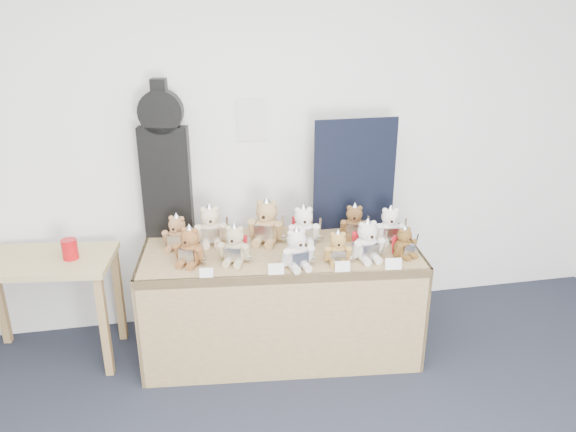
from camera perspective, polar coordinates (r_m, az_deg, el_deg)
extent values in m
plane|color=white|center=(3.94, -6.25, 7.47)|extent=(6.00, 0.00, 6.00)
cube|color=silver|center=(3.92, -3.72, 9.76)|extent=(0.21, 0.00, 0.30)
cube|color=olive|center=(3.68, -0.77, -3.79)|extent=(1.87, 0.94, 0.06)
cube|color=olive|center=(3.53, -0.27, -11.40)|extent=(1.80, 0.21, 0.75)
cube|color=olive|center=(3.89, -14.13, -8.80)|extent=(0.10, 0.75, 0.75)
cube|color=olive|center=(4.00, 12.22, -7.70)|extent=(0.10, 0.75, 0.75)
cube|color=tan|center=(3.91, -23.82, -4.23)|extent=(0.95, 0.61, 0.04)
cube|color=olive|center=(4.39, -27.23, -7.43)|extent=(0.06, 0.06, 0.70)
cube|color=olive|center=(3.78, -18.15, -10.67)|extent=(0.06, 0.06, 0.70)
cube|color=olive|center=(4.12, -16.80, -7.66)|extent=(0.06, 0.06, 0.70)
cube|color=black|center=(3.84, -12.22, 3.33)|extent=(0.34, 0.16, 0.76)
cylinder|color=black|center=(3.72, -12.80, 10.29)|extent=(0.30, 0.15, 0.28)
cube|color=black|center=(3.70, -12.94, 12.02)|extent=(0.11, 0.10, 0.19)
cube|color=black|center=(3.92, 6.81, 4.21)|extent=(0.59, 0.03, 0.78)
cylinder|color=#B60C13|center=(3.80, -21.28, -3.16)|extent=(0.10, 0.10, 0.13)
ellipsoid|color=brown|center=(3.51, -9.84, -3.71)|extent=(0.20, 0.19, 0.16)
sphere|color=brown|center=(3.47, -9.95, -2.13)|extent=(0.12, 0.12, 0.12)
cylinder|color=brown|center=(3.43, -10.30, -2.57)|extent=(0.06, 0.05, 0.05)
sphere|color=black|center=(3.42, -10.43, -2.68)|extent=(0.02, 0.02, 0.02)
sphere|color=brown|center=(3.46, -10.56, -1.36)|extent=(0.04, 0.04, 0.04)
sphere|color=brown|center=(3.43, -9.43, -1.51)|extent=(0.04, 0.04, 0.04)
cylinder|color=brown|center=(3.52, -11.09, -3.57)|extent=(0.08, 0.10, 0.12)
cylinder|color=brown|center=(3.46, -8.87, -3.89)|extent=(0.08, 0.10, 0.12)
cylinder|color=brown|center=(3.50, -10.72, -4.67)|extent=(0.09, 0.11, 0.05)
cylinder|color=brown|center=(3.47, -9.66, -4.83)|extent=(0.09, 0.11, 0.05)
cube|color=white|center=(3.46, -10.29, -4.06)|extent=(0.10, 0.06, 0.09)
cone|color=white|center=(3.45, -10.00, -1.37)|extent=(0.10, 0.10, 0.08)
cube|color=white|center=(3.43, -8.61, -3.66)|extent=(0.03, 0.04, 0.17)
cube|color=white|center=(3.46, -8.55, -4.61)|extent=(0.05, 0.03, 0.01)
ellipsoid|color=tan|center=(3.50, -5.40, -3.58)|extent=(0.19, 0.18, 0.16)
sphere|color=tan|center=(3.45, -5.46, -1.99)|extent=(0.12, 0.12, 0.12)
cylinder|color=tan|center=(3.41, -5.65, -2.45)|extent=(0.05, 0.04, 0.05)
sphere|color=black|center=(3.40, -5.72, -2.56)|extent=(0.02, 0.02, 0.02)
sphere|color=tan|center=(3.44, -6.09, -1.26)|extent=(0.04, 0.04, 0.04)
sphere|color=tan|center=(3.43, -4.87, -1.33)|extent=(0.04, 0.04, 0.04)
cylinder|color=tan|center=(3.49, -6.68, -3.51)|extent=(0.07, 0.10, 0.12)
cylinder|color=tan|center=(3.46, -4.27, -3.68)|extent=(0.07, 0.10, 0.12)
cylinder|color=tan|center=(3.47, -6.16, -4.59)|extent=(0.08, 0.11, 0.05)
cylinder|color=tan|center=(3.46, -5.01, -4.68)|extent=(0.08, 0.11, 0.05)
cube|color=white|center=(3.44, -5.64, -3.95)|extent=(0.10, 0.05, 0.09)
cone|color=white|center=(3.43, -5.49, -1.23)|extent=(0.10, 0.10, 0.08)
cube|color=white|center=(3.43, -3.93, -3.43)|extent=(0.03, 0.04, 0.17)
cube|color=white|center=(3.46, -3.91, -4.38)|extent=(0.05, 0.02, 0.01)
cube|color=#B1141C|center=(3.54, -5.18, -3.01)|extent=(0.13, 0.07, 0.14)
ellipsoid|color=silver|center=(3.42, 0.86, -4.06)|extent=(0.18, 0.16, 0.16)
sphere|color=silver|center=(3.37, 0.87, -2.39)|extent=(0.12, 0.12, 0.12)
cylinder|color=silver|center=(3.33, 1.18, -2.86)|extent=(0.05, 0.03, 0.05)
sphere|color=black|center=(3.32, 1.30, -2.98)|extent=(0.02, 0.02, 0.02)
sphere|color=silver|center=(3.34, 0.25, -1.75)|extent=(0.04, 0.04, 0.04)
sphere|color=silver|center=(3.37, 1.49, -1.57)|extent=(0.04, 0.04, 0.04)
cylinder|color=silver|center=(3.37, -0.25, -4.27)|extent=(0.06, 0.10, 0.12)
cylinder|color=silver|center=(3.42, 2.19, -3.88)|extent=(0.06, 0.10, 0.12)
cylinder|color=silver|center=(3.38, 0.62, -5.26)|extent=(0.07, 0.11, 0.05)
cylinder|color=silver|center=(3.40, 1.78, -5.06)|extent=(0.07, 0.11, 0.05)
cube|color=white|center=(3.36, 1.25, -4.43)|extent=(0.11, 0.03, 0.09)
cone|color=white|center=(3.35, 0.87, -1.59)|extent=(0.10, 0.10, 0.08)
cube|color=white|center=(3.41, 2.66, -3.53)|extent=(0.02, 0.04, 0.17)
cube|color=white|center=(3.44, 2.64, -4.51)|extent=(0.05, 0.01, 0.01)
ellipsoid|color=#A3783D|center=(3.48, 5.03, -3.83)|extent=(0.15, 0.13, 0.14)
sphere|color=#A3783D|center=(3.45, 5.08, -2.46)|extent=(0.10, 0.10, 0.10)
cylinder|color=#A3783D|center=(3.41, 5.17, -2.86)|extent=(0.04, 0.03, 0.04)
sphere|color=black|center=(3.40, 5.20, -2.96)|extent=(0.02, 0.02, 0.02)
sphere|color=#A3783D|center=(3.43, 4.56, -1.88)|extent=(0.03, 0.03, 0.03)
sphere|color=#A3783D|center=(3.44, 5.64, -1.85)|extent=(0.03, 0.03, 0.03)
cylinder|color=#A3783D|center=(3.46, 4.01, -3.87)|extent=(0.05, 0.08, 0.10)
cylinder|color=#A3783D|center=(3.47, 6.13, -3.82)|extent=(0.05, 0.08, 0.10)
cylinder|color=#A3783D|center=(3.45, 4.61, -4.76)|extent=(0.05, 0.09, 0.04)
cylinder|color=#A3783D|center=(3.46, 5.62, -4.73)|extent=(0.05, 0.09, 0.04)
cube|color=white|center=(3.43, 5.15, -4.15)|extent=(0.09, 0.03, 0.07)
cone|color=white|center=(3.43, 5.10, -1.81)|extent=(0.08, 0.08, 0.06)
cube|color=white|center=(3.46, 6.50, -3.57)|extent=(0.02, 0.03, 0.14)
cube|color=white|center=(3.48, 6.47, -4.39)|extent=(0.04, 0.01, 0.01)
ellipsoid|color=silver|center=(3.55, 7.97, -3.22)|extent=(0.18, 0.16, 0.17)
sphere|color=silver|center=(3.51, 8.06, -1.56)|extent=(0.12, 0.12, 0.12)
cylinder|color=silver|center=(3.47, 8.41, -2.02)|extent=(0.05, 0.03, 0.05)
sphere|color=black|center=(3.45, 8.54, -2.13)|extent=(0.02, 0.02, 0.02)
sphere|color=silver|center=(3.47, 7.50, -0.91)|extent=(0.04, 0.04, 0.04)
sphere|color=silver|center=(3.50, 8.69, -0.76)|extent=(0.04, 0.04, 0.04)
cylinder|color=silver|center=(3.50, 6.93, -3.40)|extent=(0.06, 0.10, 0.13)
cylinder|color=silver|center=(3.56, 9.27, -3.06)|extent=(0.06, 0.10, 0.13)
cylinder|color=silver|center=(3.51, 7.77, -4.39)|extent=(0.06, 0.11, 0.05)
cylinder|color=silver|center=(3.54, 8.88, -4.22)|extent=(0.06, 0.11, 0.05)
cube|color=white|center=(3.50, 8.42, -3.58)|extent=(0.11, 0.03, 0.09)
cone|color=white|center=(3.49, 8.10, -0.77)|extent=(0.10, 0.10, 0.08)
cube|color=white|center=(3.55, 9.75, -2.72)|extent=(0.02, 0.04, 0.18)
cube|color=white|center=(3.58, 9.68, -3.70)|extent=(0.05, 0.01, 0.01)
cube|color=#B1141C|center=(3.60, 7.56, -2.65)|extent=(0.14, 0.04, 0.15)
ellipsoid|color=brown|center=(3.63, 11.64, -3.19)|extent=(0.16, 0.15, 0.13)
sphere|color=brown|center=(3.60, 11.74, -1.94)|extent=(0.09, 0.09, 0.09)
cylinder|color=brown|center=(3.57, 12.18, -2.26)|extent=(0.04, 0.03, 0.04)
sphere|color=black|center=(3.56, 12.33, -2.33)|extent=(0.02, 0.02, 0.02)
sphere|color=brown|center=(3.56, 11.43, -1.51)|extent=(0.03, 0.03, 0.03)
sphere|color=brown|center=(3.60, 12.14, -1.30)|extent=(0.03, 0.03, 0.03)
cylinder|color=brown|center=(3.58, 11.12, -3.41)|extent=(0.06, 0.08, 0.10)
cylinder|color=brown|center=(3.66, 12.52, -2.96)|extent=(0.06, 0.08, 0.10)
cylinder|color=brown|center=(3.60, 11.76, -4.07)|extent=(0.07, 0.09, 0.04)
cylinder|color=brown|center=(3.64, 12.42, -3.85)|extent=(0.07, 0.09, 0.04)
cube|color=white|center=(3.60, 12.19, -3.42)|extent=(0.08, 0.04, 0.07)
cone|color=white|center=(3.58, 11.79, -1.36)|extent=(0.08, 0.08, 0.06)
cube|color=white|center=(3.66, 12.86, -2.67)|extent=(0.02, 0.03, 0.13)
cube|color=white|center=(3.68, 12.80, -3.40)|extent=(0.04, 0.02, 0.01)
cube|color=#B1141C|center=(3.66, 11.14, -2.79)|extent=(0.10, 0.06, 0.12)
ellipsoid|color=beige|center=(3.77, -7.87, -1.65)|extent=(0.17, 0.15, 0.17)
sphere|color=beige|center=(3.73, -7.95, -0.03)|extent=(0.13, 0.13, 0.13)
cylinder|color=beige|center=(3.69, -7.90, -0.46)|extent=(0.05, 0.03, 0.05)
sphere|color=black|center=(3.67, -7.88, -0.57)|extent=(0.02, 0.02, 0.02)
sphere|color=beige|center=(3.71, -8.62, 0.64)|extent=(0.04, 0.04, 0.04)
sphere|color=beige|center=(3.72, -7.36, 0.72)|extent=(0.04, 0.04, 0.04)
cylinder|color=beige|center=(3.75, -9.10, -1.74)|extent=(0.05, 0.09, 0.13)
cylinder|color=beige|center=(3.76, -6.61, -1.57)|extent=(0.05, 0.09, 0.13)
cylinder|color=beige|center=(3.74, -8.36, -2.74)|extent=(0.05, 0.11, 0.05)
cylinder|color=beige|center=(3.74, -7.18, -2.66)|extent=(0.05, 0.11, 0.05)
cube|color=white|center=(3.71, -7.81, -1.99)|extent=(0.11, 0.02, 0.09)
cone|color=white|center=(3.71, -8.00, 0.75)|extent=(0.11, 0.11, 0.08)
cube|color=white|center=(3.74, -6.22, -1.25)|extent=(0.01, 0.04, 0.18)
cube|color=white|center=(3.76, -6.17, -2.22)|extent=(0.05, 0.01, 0.01)
ellipsoid|color=tan|center=(3.76, -2.16, -1.39)|extent=(0.24, 0.23, 0.19)
sphere|color=tan|center=(3.71, -2.18, 0.46)|extent=(0.14, 0.14, 0.14)
cylinder|color=tan|center=(3.66, -2.42, -0.02)|extent=(0.07, 0.05, 0.06)
sphere|color=black|center=(3.64, -2.51, -0.14)|extent=(0.02, 0.02, 0.02)
sphere|color=tan|center=(3.71, -2.89, 1.32)|extent=(0.05, 0.05, 0.05)
sphere|color=tan|center=(3.68, -1.50, 1.21)|extent=(0.05, 0.05, 0.05)
cylinder|color=tan|center=(3.76, -3.61, -1.27)|extent=(0.09, 0.12, 0.15)
cylinder|color=tan|center=(3.71, -0.88, -1.51)|extent=(0.09, 0.12, 0.15)
cylinder|color=tan|center=(3.73, -3.06, -2.50)|extent=(0.10, 0.14, 0.06)
cylinder|color=tan|center=(3.71, -1.76, -2.63)|extent=(0.10, 0.14, 0.06)
cube|color=white|center=(3.69, -2.46, -1.76)|extent=(0.12, 0.07, 0.11)
cone|color=white|center=(3.69, -2.20, 1.34)|extent=(0.12, 0.12, 0.09)
cube|color=white|center=(3.68, -0.49, -1.22)|extent=(0.03, 0.05, 0.20)
cube|color=white|center=(3.71, -0.49, -2.32)|extent=(0.06, 0.03, 0.01)
ellipsoid|color=white|center=(3.74, 1.56, -1.69)|extent=(0.18, 0.16, 0.17)
sphere|color=white|center=(3.70, 1.58, -0.08)|extent=(0.12, 0.12, 0.12)
cylinder|color=white|center=(3.65, 1.69, -0.52)|extent=(0.05, 0.03, 0.05)
sphere|color=black|center=(3.64, 1.73, -0.63)|extent=(0.02, 0.02, 0.02)
sphere|color=white|center=(3.67, 0.96, 0.59)|extent=(0.04, 0.04, 0.04)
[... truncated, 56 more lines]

